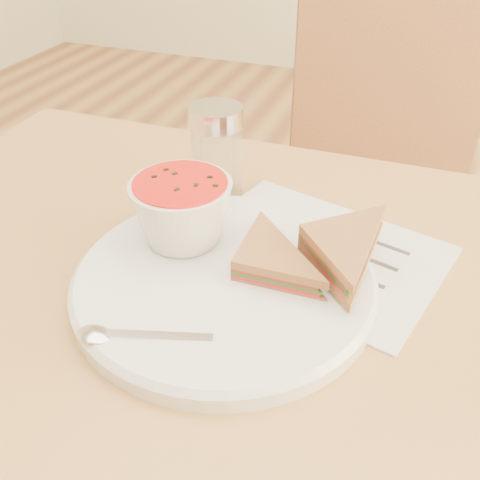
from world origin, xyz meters
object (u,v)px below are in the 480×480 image
at_px(plate, 224,282).
at_px(condiment_shaker, 217,153).
at_px(chair_far, 396,224).
at_px(soup_bowl, 182,214).

height_order(plate, condiment_shaker, condiment_shaker).
xyz_separation_m(chair_far, plate, (-0.15, -0.61, 0.28)).
relative_size(chair_far, plate, 3.09).
height_order(plate, soup_bowl, soup_bowl).
relative_size(soup_bowl, condiment_shaker, 0.89).
relative_size(plate, soup_bowl, 2.86).
bearing_deg(soup_bowl, plate, -31.82).
height_order(chair_far, plate, chair_far).
distance_m(chair_far, plate, 0.69).
relative_size(plate, condiment_shaker, 2.56).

